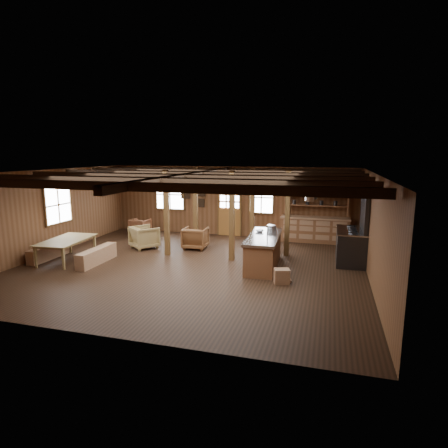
# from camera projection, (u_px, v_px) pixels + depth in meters

# --- Properties ---
(room) EXTENTS (10.04, 9.04, 2.84)m
(room) POSITION_uv_depth(u_px,v_px,m) (190.00, 220.00, 10.89)
(room) COLOR black
(room) RESTS_ON ground
(ceiling_joists) EXTENTS (9.80, 8.82, 0.18)m
(ceiling_joists) POSITION_uv_depth(u_px,v_px,m) (191.00, 176.00, 10.81)
(ceiling_joists) COLOR black
(ceiling_joists) RESTS_ON ceiling
(timber_posts) EXTENTS (3.95, 2.35, 2.80)m
(timber_posts) POSITION_uv_depth(u_px,v_px,m) (226.00, 211.00, 12.71)
(timber_posts) COLOR #482F14
(timber_posts) RESTS_ON floor
(back_door) EXTENTS (1.02, 0.08, 2.15)m
(back_door) POSITION_uv_depth(u_px,v_px,m) (229.00, 214.00, 15.19)
(back_door) COLOR brown
(back_door) RESTS_ON floor
(window_back_left) EXTENTS (1.32, 0.06, 1.32)m
(window_back_left) POSITION_uv_depth(u_px,v_px,m) (170.00, 195.00, 15.76)
(window_back_left) COLOR white
(window_back_left) RESTS_ON wall_back
(window_back_right) EXTENTS (1.02, 0.06, 1.32)m
(window_back_right) POSITION_uv_depth(u_px,v_px,m) (261.00, 198.00, 14.72)
(window_back_right) COLOR white
(window_back_right) RESTS_ON wall_back
(window_left) EXTENTS (0.14, 1.24, 1.32)m
(window_left) POSITION_uv_depth(u_px,v_px,m) (58.00, 205.00, 12.65)
(window_left) COLOR white
(window_left) RESTS_ON wall_back
(notice_boards) EXTENTS (1.08, 0.03, 0.90)m
(notice_boards) POSITION_uv_depth(u_px,v_px,m) (195.00, 194.00, 15.45)
(notice_boards) COLOR silver
(notice_boards) RESTS_ON wall_back
(back_counter) EXTENTS (2.55, 0.60, 2.45)m
(back_counter) POSITION_uv_depth(u_px,v_px,m) (315.00, 226.00, 14.10)
(back_counter) COLOR brown
(back_counter) RESTS_ON floor
(pendant_lamps) EXTENTS (1.86, 2.36, 0.66)m
(pendant_lamps) POSITION_uv_depth(u_px,v_px,m) (136.00, 186.00, 12.27)
(pendant_lamps) COLOR #2D2E30
(pendant_lamps) RESTS_ON ceiling
(pot_rack) EXTENTS (0.37, 3.00, 0.44)m
(pot_rack) POSITION_uv_depth(u_px,v_px,m) (313.00, 192.00, 10.14)
(pot_rack) COLOR #2D2E30
(pot_rack) RESTS_ON ceiling
(kitchen_island) EXTENTS (0.99, 2.54, 1.20)m
(kitchen_island) POSITION_uv_depth(u_px,v_px,m) (263.00, 251.00, 11.08)
(kitchen_island) COLOR brown
(kitchen_island) RESTS_ON floor
(step_stool) EXTENTS (0.51, 0.42, 0.39)m
(step_stool) POSITION_uv_depth(u_px,v_px,m) (282.00, 276.00, 9.66)
(step_stool) COLOR #916242
(step_stool) RESTS_ON floor
(commercial_range) EXTENTS (0.90, 1.75, 2.16)m
(commercial_range) POSITION_uv_depth(u_px,v_px,m) (353.00, 241.00, 11.42)
(commercial_range) COLOR #2D2E30
(commercial_range) RESTS_ON floor
(dining_table) EXTENTS (1.27, 2.04, 0.69)m
(dining_table) POSITION_uv_depth(u_px,v_px,m) (68.00, 250.00, 11.68)
(dining_table) COLOR olive
(dining_table) RESTS_ON floor
(bench_wall) EXTENTS (0.30, 1.59, 0.44)m
(bench_wall) POSITION_uv_depth(u_px,v_px,m) (49.00, 252.00, 11.90)
(bench_wall) COLOR #916242
(bench_wall) RESTS_ON floor
(bench_aisle) EXTENTS (0.32, 1.71, 0.47)m
(bench_aisle) POSITION_uv_depth(u_px,v_px,m) (97.00, 256.00, 11.42)
(bench_aisle) COLOR #916242
(bench_aisle) RESTS_ON floor
(armchair_a) EXTENTS (0.74, 0.76, 0.66)m
(armchair_a) POSITION_uv_depth(u_px,v_px,m) (140.00, 227.00, 15.47)
(armchair_a) COLOR brown
(armchair_a) RESTS_ON floor
(armchair_b) EXTENTS (0.85, 0.87, 0.75)m
(armchair_b) POSITION_uv_depth(u_px,v_px,m) (195.00, 238.00, 13.17)
(armchair_b) COLOR brown
(armchair_b) RESTS_ON floor
(armchair_c) EXTENTS (1.20, 1.20, 0.79)m
(armchair_c) POSITION_uv_depth(u_px,v_px,m) (144.00, 237.00, 13.23)
(armchair_c) COLOR olive
(armchair_c) RESTS_ON floor
(counter_pot) EXTENTS (0.30, 0.30, 0.18)m
(counter_pot) POSITION_uv_depth(u_px,v_px,m) (272.00, 228.00, 11.66)
(counter_pot) COLOR silver
(counter_pot) RESTS_ON kitchen_island
(bowl) EXTENTS (0.34, 0.34, 0.06)m
(bowl) POSITION_uv_depth(u_px,v_px,m) (260.00, 231.00, 11.46)
(bowl) COLOR silver
(bowl) RESTS_ON kitchen_island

